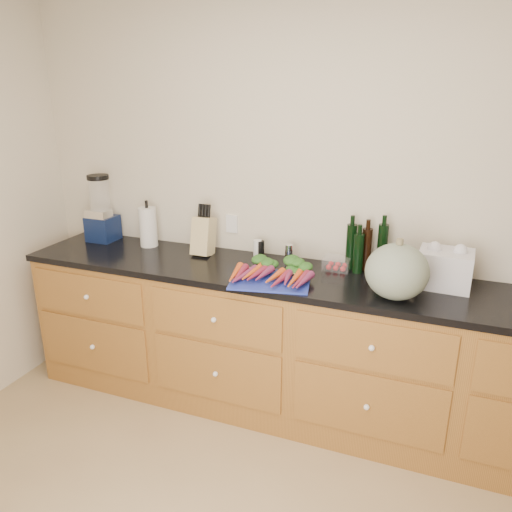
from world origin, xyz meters
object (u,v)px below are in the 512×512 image
at_px(paper_towel, 148,227).
at_px(knife_block, 203,236).
at_px(cutting_board, 271,280).
at_px(carrots, 273,272).
at_px(squash, 397,272).
at_px(blender_appliance, 101,212).
at_px(tomato_box, 337,263).

height_order(paper_towel, knife_block, paper_towel).
height_order(cutting_board, paper_towel, paper_towel).
height_order(carrots, squash, squash).
xyz_separation_m(carrots, knife_block, (-0.58, 0.25, 0.08)).
bearing_deg(blender_appliance, knife_block, -1.23).
height_order(squash, blender_appliance, blender_appliance).
bearing_deg(squash, knife_block, 167.44).
bearing_deg(blender_appliance, cutting_board, -12.86).
height_order(blender_appliance, knife_block, blender_appliance).
xyz_separation_m(knife_block, tomato_box, (0.88, 0.03, -0.09)).
xyz_separation_m(blender_appliance, tomato_box, (1.70, 0.01, -0.17)).
xyz_separation_m(carrots, tomato_box, (0.31, 0.28, -0.00)).
bearing_deg(squash, tomato_box, 140.42).
bearing_deg(carrots, cutting_board, -90.00).
bearing_deg(cutting_board, knife_block, 152.48).
bearing_deg(cutting_board, blender_appliance, 167.14).
bearing_deg(paper_towel, tomato_box, 0.43).
relative_size(knife_block, tomato_box, 1.53).
bearing_deg(tomato_box, paper_towel, -179.57).
xyz_separation_m(squash, paper_towel, (-1.69, 0.30, -0.01)).
height_order(cutting_board, squash, squash).
height_order(squash, knife_block, squash).
bearing_deg(knife_block, carrots, -23.89).
xyz_separation_m(blender_appliance, paper_towel, (0.38, 0.00, -0.07)).
bearing_deg(blender_appliance, squash, -8.18).
distance_m(cutting_board, paper_towel, 1.07).
relative_size(squash, tomato_box, 2.03).
distance_m(knife_block, tomato_box, 0.89).
bearing_deg(carrots, knife_block, 156.11).
relative_size(blender_appliance, paper_towel, 1.73).
distance_m(cutting_board, blender_appliance, 1.44).
bearing_deg(carrots, blender_appliance, 168.91).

